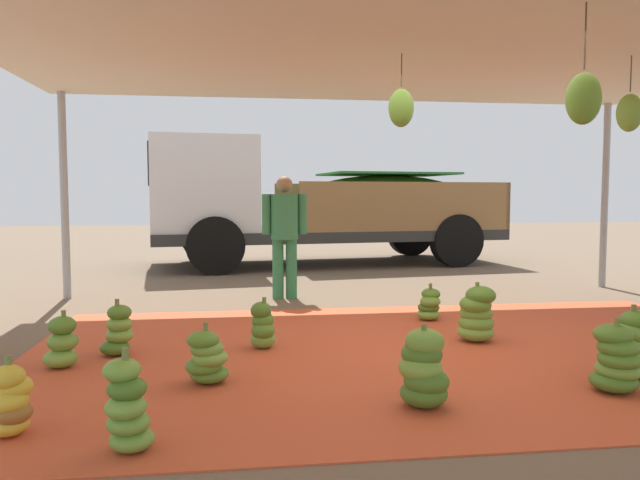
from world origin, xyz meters
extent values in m
plane|color=brown|center=(0.00, 3.00, 0.00)|extent=(40.00, 40.00, 0.00)
cube|color=#D1512D|center=(0.00, 0.00, 0.01)|extent=(6.77, 4.19, 0.01)
cylinder|color=#9EA0A5|center=(-3.80, 3.30, 1.35)|extent=(0.10, 0.10, 2.70)
cylinder|color=#9EA0A5|center=(3.80, 3.30, 1.35)|extent=(0.10, 0.10, 2.70)
cube|color=beige|center=(0.00, 0.00, 2.73)|extent=(8.00, 7.00, 0.06)
cylinder|color=#4C422D|center=(2.19, 0.43, 2.52)|extent=(0.01, 0.01, 0.34)
ellipsoid|color=#6B9E38|center=(2.19, 0.43, 2.15)|extent=(0.24, 0.24, 0.36)
cylinder|color=#4C422D|center=(0.84, -1.03, 2.47)|extent=(0.01, 0.01, 0.46)
ellipsoid|color=#60932D|center=(0.84, -1.03, 2.04)|extent=(0.24, 0.24, 0.36)
cylinder|color=#4C422D|center=(-0.01, 0.65, 2.54)|extent=(0.01, 0.01, 0.31)
ellipsoid|color=#60932D|center=(-0.01, 0.65, 2.19)|extent=(0.24, 0.24, 0.36)
ellipsoid|color=#75A83D|center=(0.49, 1.28, 0.07)|extent=(0.31, 0.31, 0.12)
ellipsoid|color=#477523|center=(0.49, 1.28, 0.15)|extent=(0.28, 0.28, 0.12)
ellipsoid|color=#6B9E38|center=(0.49, 1.24, 0.22)|extent=(0.31, 0.31, 0.12)
ellipsoid|color=#518428|center=(0.51, 1.28, 0.29)|extent=(0.21, 0.21, 0.12)
cylinder|color=olive|center=(0.50, 1.26, 0.35)|extent=(0.04, 0.04, 0.12)
ellipsoid|color=#75A83D|center=(0.63, 0.29, 0.10)|extent=(0.46, 0.46, 0.17)
ellipsoid|color=#6B9E38|center=(0.63, 0.29, 0.18)|extent=(0.44, 0.44, 0.17)
ellipsoid|color=#6B9E38|center=(0.63, 0.31, 0.27)|extent=(0.42, 0.42, 0.17)
ellipsoid|color=#60932D|center=(0.61, 0.28, 0.36)|extent=(0.37, 0.37, 0.17)
ellipsoid|color=#518428|center=(0.66, 0.26, 0.44)|extent=(0.38, 0.38, 0.17)
cylinder|color=olive|center=(0.63, 0.28, 0.50)|extent=(0.04, 0.04, 0.12)
ellipsoid|color=#75A83D|center=(-1.35, 0.29, 0.09)|extent=(0.32, 0.32, 0.16)
ellipsoid|color=#518428|center=(-1.35, 0.26, 0.18)|extent=(0.26, 0.26, 0.16)
ellipsoid|color=#518428|center=(-1.35, 0.28, 0.26)|extent=(0.26, 0.26, 0.16)
ellipsoid|color=#477523|center=(-1.36, 0.27, 0.35)|extent=(0.23, 0.23, 0.16)
cylinder|color=olive|center=(-1.33, 0.26, 0.41)|extent=(0.04, 0.04, 0.12)
ellipsoid|color=#477523|center=(-2.60, 0.21, 0.08)|extent=(0.34, 0.34, 0.13)
ellipsoid|color=#75A83D|center=(-2.57, 0.24, 0.17)|extent=(0.33, 0.33, 0.13)
ellipsoid|color=#75A83D|center=(-2.56, 0.23, 0.27)|extent=(0.30, 0.30, 0.13)
ellipsoid|color=#518428|center=(-2.56, 0.23, 0.37)|extent=(0.29, 0.29, 0.13)
cylinder|color=olive|center=(-2.57, 0.21, 0.43)|extent=(0.04, 0.04, 0.12)
ellipsoid|color=gold|center=(-2.86, -1.50, 0.08)|extent=(0.24, 0.24, 0.14)
ellipsoid|color=#996628|center=(-2.83, -1.51, 0.15)|extent=(0.29, 0.29, 0.14)
ellipsoid|color=gold|center=(-2.84, -1.51, 0.21)|extent=(0.22, 0.22, 0.14)
ellipsoid|color=gold|center=(-2.82, -1.48, 0.28)|extent=(0.26, 0.26, 0.14)
ellipsoid|color=gold|center=(-2.84, -1.51, 0.35)|extent=(0.21, 0.21, 0.14)
cylinder|color=olive|center=(-2.84, -1.50, 0.41)|extent=(0.04, 0.04, 0.12)
ellipsoid|color=#6B9E38|center=(-2.13, -1.80, 0.07)|extent=(0.26, 0.26, 0.13)
ellipsoid|color=#6B9E38|center=(-2.14, -1.82, 0.17)|extent=(0.32, 0.32, 0.13)
ellipsoid|color=#75A83D|center=(-2.15, -1.84, 0.26)|extent=(0.31, 0.31, 0.13)
ellipsoid|color=#477523|center=(-2.14, -1.83, 0.36)|extent=(0.29, 0.29, 0.13)
ellipsoid|color=#75A83D|center=(-2.17, -1.82, 0.45)|extent=(0.24, 0.24, 0.13)
cylinder|color=olive|center=(-2.15, -1.83, 0.51)|extent=(0.04, 0.04, 0.12)
ellipsoid|color=#75A83D|center=(-2.95, -0.11, 0.08)|extent=(0.34, 0.34, 0.15)
ellipsoid|color=#6B9E38|center=(-2.94, -0.09, 0.21)|extent=(0.26, 0.26, 0.15)
ellipsoid|color=#518428|center=(-2.94, -0.09, 0.34)|extent=(0.25, 0.25, 0.15)
cylinder|color=olive|center=(-2.93, -0.08, 0.40)|extent=(0.04, 0.04, 0.12)
ellipsoid|color=#518428|center=(1.33, -0.94, 0.09)|extent=(0.36, 0.36, 0.15)
ellipsoid|color=#518428|center=(1.34, -0.98, 0.17)|extent=(0.38, 0.38, 0.15)
ellipsoid|color=#6B9E38|center=(1.31, -0.94, 0.26)|extent=(0.33, 0.33, 0.15)
ellipsoid|color=#6B9E38|center=(1.32, -0.96, 0.35)|extent=(0.28, 0.28, 0.15)
ellipsoid|color=#518428|center=(1.37, -0.95, 0.44)|extent=(0.33, 0.33, 0.15)
cylinder|color=olive|center=(1.34, -0.96, 0.50)|extent=(0.04, 0.04, 0.12)
ellipsoid|color=#477523|center=(-0.38, -1.35, 0.10)|extent=(0.37, 0.37, 0.18)
ellipsoid|color=#477523|center=(-0.37, -1.37, 0.18)|extent=(0.39, 0.39, 0.18)
ellipsoid|color=#75A83D|center=(-0.41, -1.34, 0.26)|extent=(0.28, 0.28, 0.18)
ellipsoid|color=#477523|center=(-0.39, -1.32, 0.34)|extent=(0.28, 0.28, 0.18)
ellipsoid|color=#6B9E38|center=(-0.37, -1.33, 0.42)|extent=(0.33, 0.33, 0.18)
cylinder|color=olive|center=(-0.39, -1.35, 0.48)|extent=(0.04, 0.04, 0.12)
ellipsoid|color=#518428|center=(-1.77, -0.66, 0.07)|extent=(0.37, 0.37, 0.13)
ellipsoid|color=#518428|center=(-1.81, -0.68, 0.14)|extent=(0.37, 0.37, 0.13)
ellipsoid|color=#75A83D|center=(-1.76, -0.71, 0.21)|extent=(0.33, 0.33, 0.13)
ellipsoid|color=#6B9E38|center=(-1.79, -0.70, 0.27)|extent=(0.33, 0.33, 0.13)
ellipsoid|color=#518428|center=(-1.81, -0.71, 0.34)|extent=(0.32, 0.32, 0.13)
cylinder|color=olive|center=(-1.79, -0.68, 0.40)|extent=(0.04, 0.04, 0.12)
ellipsoid|color=#477523|center=(1.01, -1.24, 0.08)|extent=(0.34, 0.34, 0.15)
ellipsoid|color=#6B9E38|center=(1.04, -1.24, 0.16)|extent=(0.41, 0.41, 0.15)
ellipsoid|color=#518428|center=(1.04, -1.25, 0.24)|extent=(0.41, 0.41, 0.15)
ellipsoid|color=#518428|center=(1.03, -1.24, 0.32)|extent=(0.31, 0.31, 0.15)
ellipsoid|color=#518428|center=(1.01, -1.21, 0.40)|extent=(0.27, 0.27, 0.15)
cylinder|color=olive|center=(1.02, -1.24, 0.46)|extent=(0.04, 0.04, 0.12)
cube|color=#2D2D2D|center=(0.17, 6.86, 0.60)|extent=(6.91, 3.23, 0.20)
cube|color=silver|center=(-2.21, 6.56, 1.55)|extent=(2.13, 2.45, 1.70)
cube|color=#232D38|center=(-3.15, 6.45, 1.89)|extent=(0.26, 1.93, 0.75)
cube|color=olive|center=(1.57, 5.85, 1.15)|extent=(4.11, 0.59, 0.90)
cube|color=olive|center=(1.28, 8.18, 1.15)|extent=(4.11, 0.59, 0.90)
cube|color=olive|center=(3.43, 7.26, 1.15)|extent=(0.38, 2.42, 0.90)
ellipsoid|color=#60932D|center=(1.42, 7.01, 1.23)|extent=(3.86, 2.47, 1.06)
cube|color=#237533|center=(1.42, 7.01, 1.78)|extent=(2.69, 2.14, 0.04)
cylinder|color=black|center=(-1.94, 5.47, 0.50)|extent=(1.03, 0.40, 1.00)
cylinder|color=black|center=(-2.22, 7.69, 0.50)|extent=(1.03, 0.40, 1.00)
cylinder|color=black|center=(2.55, 6.03, 0.50)|extent=(1.03, 0.40, 1.00)
cylinder|color=black|center=(2.28, 8.24, 0.50)|extent=(1.03, 0.40, 1.00)
cylinder|color=#337A4C|center=(-1.04, 2.91, 0.39)|extent=(0.15, 0.15, 0.79)
cylinder|color=#337A4C|center=(-0.86, 2.91, 0.39)|extent=(0.15, 0.15, 0.79)
cylinder|color=#337A4C|center=(-0.95, 2.91, 1.08)|extent=(0.36, 0.36, 0.59)
cylinder|color=#337A4C|center=(-1.19, 2.91, 1.11)|extent=(0.11, 0.11, 0.52)
cylinder|color=#337A4C|center=(-0.71, 2.91, 1.11)|extent=(0.11, 0.11, 0.52)
sphere|color=#936B4C|center=(-0.95, 2.91, 1.50)|extent=(0.21, 0.21, 0.21)
camera|label=1|loc=(-1.56, -5.07, 1.37)|focal=34.36mm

